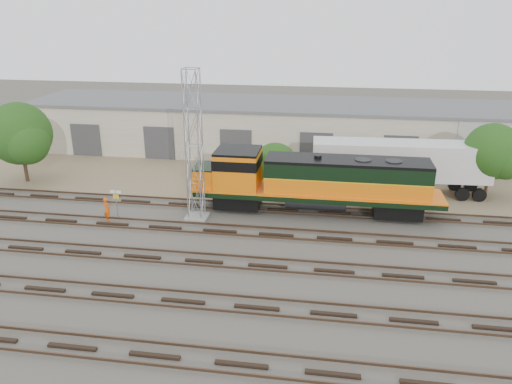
# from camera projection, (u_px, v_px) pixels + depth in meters

# --- Properties ---
(ground) EXTENTS (140.00, 140.00, 0.00)m
(ground) POSITION_uv_depth(u_px,v_px,m) (274.00, 245.00, 33.17)
(ground) COLOR #47423A
(ground) RESTS_ON ground
(dirt_strip) EXTENTS (80.00, 16.00, 0.02)m
(dirt_strip) POSITION_uv_depth(u_px,v_px,m) (293.00, 174.00, 47.05)
(dirt_strip) COLOR #726047
(dirt_strip) RESTS_ON ground
(tracks) EXTENTS (80.00, 20.40, 0.28)m
(tracks) POSITION_uv_depth(u_px,v_px,m) (268.00, 266.00, 30.36)
(tracks) COLOR black
(tracks) RESTS_ON ground
(warehouse) EXTENTS (58.40, 10.40, 5.30)m
(warehouse) POSITION_uv_depth(u_px,v_px,m) (300.00, 128.00, 53.49)
(warehouse) COLOR beige
(warehouse) RESTS_ON ground
(locomotive) EXTENTS (18.72, 3.28, 4.50)m
(locomotive) POSITION_uv_depth(u_px,v_px,m) (312.00, 181.00, 37.51)
(locomotive) COLOR black
(locomotive) RESTS_ON tracks
(signal_tower) EXTENTS (1.62, 1.62, 10.98)m
(signal_tower) POSITION_uv_depth(u_px,v_px,m) (194.00, 149.00, 35.55)
(signal_tower) COLOR gray
(signal_tower) RESTS_ON ground
(sign_post) EXTENTS (0.88, 0.10, 2.15)m
(sign_post) POSITION_uv_depth(u_px,v_px,m) (116.00, 198.00, 37.12)
(sign_post) COLOR gray
(sign_post) RESTS_ON ground
(worker) EXTENTS (0.79, 0.74, 1.81)m
(worker) POSITION_uv_depth(u_px,v_px,m) (107.00, 209.00, 36.65)
(worker) COLOR #E24F0C
(worker) RESTS_ON ground
(semi_trailer) EXTENTS (14.51, 3.47, 4.43)m
(semi_trailer) POSITION_uv_depth(u_px,v_px,m) (404.00, 162.00, 41.37)
(semi_trailer) COLOR silver
(semi_trailer) RESTS_ON ground
(tree_west) EXTENTS (5.76, 5.49, 7.18)m
(tree_west) POSITION_uv_depth(u_px,v_px,m) (21.00, 136.00, 43.47)
(tree_west) COLOR #382619
(tree_west) RESTS_ON ground
(tree_mid) EXTENTS (4.26, 4.06, 4.06)m
(tree_mid) POSITION_uv_depth(u_px,v_px,m) (277.00, 168.00, 43.53)
(tree_mid) COLOR #382619
(tree_mid) RESTS_ON ground
(tree_east) EXTENTS (4.80, 4.57, 6.17)m
(tree_east) POSITION_uv_depth(u_px,v_px,m) (496.00, 154.00, 40.17)
(tree_east) COLOR #382619
(tree_east) RESTS_ON ground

